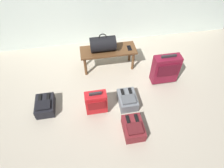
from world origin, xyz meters
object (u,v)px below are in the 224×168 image
bench (108,52)px  suitcase_upright_burgundy (165,69)px  cell_phone (129,48)px  backpack_dark (45,106)px  duffel_bag_black (103,44)px  backpack_maroon (133,128)px  suitcase_small_red (96,102)px  backpack_grey (127,100)px

bench → suitcase_upright_burgundy: suitcase_upright_burgundy is taller
cell_phone → backpack_dark: (-1.51, -0.78, -0.33)m
duffel_bag_black → backpack_dark: 1.40m
duffel_bag_black → backpack_maroon: 1.51m
suitcase_small_red → backpack_grey: size_ratio=1.21×
backpack_maroon → backpack_grey: size_ratio=1.00×
cell_phone → backpack_dark: size_ratio=0.38×
suitcase_upright_burgundy → cell_phone: bearing=134.1°
duffel_bag_black → suitcase_upright_burgundy: size_ratio=0.73×
bench → suitcase_small_red: bearing=-109.0°
suitcase_upright_burgundy → suitcase_small_red: (-1.23, -0.44, -0.07)m
duffel_bag_black → backpack_maroon: bearing=-81.2°
bench → duffel_bag_black: (-0.09, 0.00, 0.20)m
bench → cell_phone: cell_phone is taller
suitcase_upright_burgundy → suitcase_small_red: bearing=-160.2°
suitcase_small_red → backpack_grey: bearing=8.4°
cell_phone → backpack_maroon: size_ratio=0.38×
bench → suitcase_small_red: 1.06m
suitcase_upright_burgundy → backpack_grey: suitcase_upright_burgundy is taller
backpack_grey → backpack_dark: size_ratio=1.00×
bench → backpack_maroon: size_ratio=2.63×
backpack_grey → cell_phone: bearing=76.2°
suitcase_upright_burgundy → backpack_grey: bearing=-153.1°
duffel_bag_black → suitcase_upright_burgundy: bearing=-29.3°
bench → backpack_grey: bench is taller
suitcase_upright_burgundy → backpack_dark: 2.05m
backpack_maroon → suitcase_small_red: bearing=137.6°
duffel_bag_black → backpack_grey: bearing=-74.8°
suitcase_upright_burgundy → suitcase_small_red: suitcase_upright_burgundy is taller
backpack_maroon → backpack_grey: same height
cell_phone → suitcase_small_red: suitcase_small_red is taller
backpack_grey → backpack_dark: bearing=175.0°
duffel_bag_black → bench: bearing=-0.0°
suitcase_upright_burgundy → backpack_dark: bearing=-172.7°
cell_phone → backpack_maroon: bearing=-100.1°
duffel_bag_black → backpack_maroon: (0.22, -1.43, -0.45)m
bench → backpack_dark: bearing=-144.5°
duffel_bag_black → cell_phone: duffel_bag_black is taller
duffel_bag_black → cell_phone: (0.47, -0.02, -0.13)m
duffel_bag_black → backpack_maroon: duffel_bag_black is taller
duffel_bag_black → backpack_grey: duffel_bag_black is taller
bench → backpack_dark: size_ratio=2.63×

